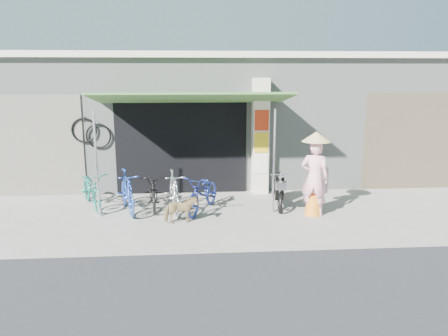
{
  "coord_description": "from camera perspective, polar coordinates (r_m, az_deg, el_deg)",
  "views": [
    {
      "loc": [
        -0.92,
        -8.7,
        3.14
      ],
      "look_at": [
        -0.2,
        1.0,
        1.0
      ],
      "focal_mm": 35.0,
      "sensor_mm": 36.0,
      "label": 1
    }
  ],
  "objects": [
    {
      "name": "bike_black",
      "position": [
        10.42,
        -9.17,
        -2.88
      ],
      "size": [
        0.74,
        1.66,
        0.84
      ],
      "primitive_type": "imported",
      "rotation": [
        0.0,
        0.0,
        0.12
      ],
      "color": "black",
      "rests_on": "ground"
    },
    {
      "name": "shop_pillar",
      "position": [
        11.41,
        4.74,
        4.08
      ],
      "size": [
        0.42,
        0.44,
        3.0
      ],
      "color": "beige",
      "rests_on": "ground"
    },
    {
      "name": "street_dog",
      "position": [
        9.29,
        -5.67,
        -5.48
      ],
      "size": [
        0.75,
        0.45,
        0.59
      ],
      "primitive_type": "imported",
      "rotation": [
        0.0,
        0.0,
        1.76
      ],
      "color": "#9A6C52",
      "rests_on": "ground"
    },
    {
      "name": "bike_blue",
      "position": [
        10.21,
        -12.52,
        -3.0
      ],
      "size": [
        0.9,
        1.66,
        0.96
      ],
      "primitive_type": "imported",
      "rotation": [
        0.0,
        0.0,
        0.3
      ],
      "color": "#21409A",
      "rests_on": "ground"
    },
    {
      "name": "awning",
      "position": [
        10.35,
        -4.2,
        8.9
      ],
      "size": [
        4.6,
        1.88,
        2.72
      ],
      "color": "#38612C",
      "rests_on": "ground"
    },
    {
      "name": "bicycle_shop",
      "position": [
        13.89,
        -0.44,
        7.0
      ],
      "size": [
        12.3,
        5.3,
        3.66
      ],
      "color": "gray",
      "rests_on": "ground"
    },
    {
      "name": "bike_navy",
      "position": [
        10.01,
        -2.75,
        -3.25
      ],
      "size": [
        1.2,
        1.78,
        0.88
      ],
      "primitive_type": "imported",
      "rotation": [
        0.0,
        0.0,
        -0.41
      ],
      "color": "navy",
      "rests_on": "ground"
    },
    {
      "name": "nun",
      "position": [
        9.84,
        11.77,
        -0.87
      ],
      "size": [
        0.74,
        0.64,
        1.89
      ],
      "rotation": [
        0.0,
        0.0,
        2.71
      ],
      "color": "#F6A5B3",
      "rests_on": "ground"
    },
    {
      "name": "neighbour_left",
      "position": [
        12.15,
        -23.83,
        2.63
      ],
      "size": [
        2.6,
        0.06,
        2.6
      ],
      "primitive_type": "cube",
      "color": "#6B665B",
      "rests_on": "ground"
    },
    {
      "name": "moped",
      "position": [
        10.54,
        7.07,
        -2.69
      ],
      "size": [
        0.47,
        1.61,
        0.91
      ],
      "rotation": [
        0.0,
        0.0,
        -0.12
      ],
      "color": "black",
      "rests_on": "ground"
    },
    {
      "name": "bike_teal",
      "position": [
        10.8,
        -16.89,
        -2.64
      ],
      "size": [
        1.22,
        1.75,
        0.87
      ],
      "primitive_type": "imported",
      "rotation": [
        0.0,
        0.0,
        0.43
      ],
      "color": "#1A7568",
      "rests_on": "ground"
    },
    {
      "name": "bike_silver",
      "position": [
        10.04,
        -6.57,
        -3.06
      ],
      "size": [
        0.69,
        1.63,
        0.95
      ],
      "primitive_type": "imported",
      "rotation": [
        0.0,
        0.0,
        0.16
      ],
      "color": "silver",
      "rests_on": "ground"
    },
    {
      "name": "ground",
      "position": [
        9.3,
        1.7,
        -7.34
      ],
      "size": [
        80.0,
        80.0,
        0.0
      ],
      "primitive_type": "plane",
      "color": "gray",
      "rests_on": "ground"
    },
    {
      "name": "neighbour_right",
      "position": [
        12.88,
        23.21,
        3.18
      ],
      "size": [
        2.6,
        0.06,
        2.6
      ],
      "primitive_type": "cube",
      "color": "brown",
      "rests_on": "ground"
    }
  ]
}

